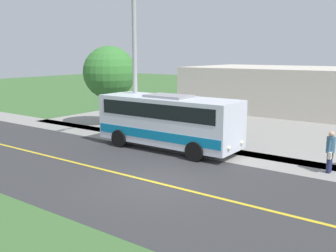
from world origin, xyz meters
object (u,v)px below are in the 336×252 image
pedestrian_with_bags (330,151)px  tree_curbside (110,73)px  street_light_pole (133,63)px  shuttle_bus_front (169,119)px  commercial_building (320,90)px

pedestrian_with_bags → tree_curbside: tree_curbside is taller
tree_curbside → street_light_pole: bearing=59.3°
shuttle_bus_front → pedestrian_with_bags: (-0.63, 7.57, -0.60)m
shuttle_bus_front → commercial_building: commercial_building is taller
shuttle_bus_front → pedestrian_with_bags: shuttle_bus_front is taller
pedestrian_with_bags → tree_curbside: 14.84m
tree_curbside → commercial_building: bearing=145.0°
shuttle_bus_front → commercial_building: size_ratio=0.35×
shuttle_bus_front → tree_curbside: 7.72m
pedestrian_with_bags → street_light_pole: size_ratio=0.22×
pedestrian_with_bags → street_light_pole: 10.72m
shuttle_bus_front → street_light_pole: street_light_pole is taller
street_light_pole → tree_curbside: bearing=-120.7°
tree_curbside → pedestrian_with_bags: bearing=81.0°
tree_curbside → shuttle_bus_front: bearing=67.0°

